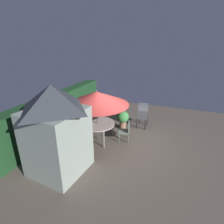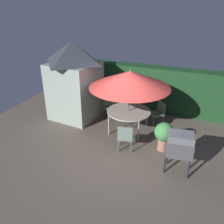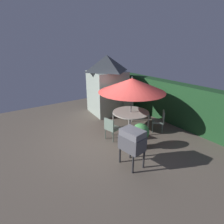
# 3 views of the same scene
# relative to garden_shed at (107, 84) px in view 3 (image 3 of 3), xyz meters

# --- Properties ---
(ground_plane) EXTENTS (11.00, 11.00, 0.00)m
(ground_plane) POSITION_rel_garden_shed_xyz_m (2.46, -1.65, -1.53)
(ground_plane) COLOR brown
(hedge_backdrop) EXTENTS (7.25, 0.64, 1.87)m
(hedge_backdrop) POSITION_rel_garden_shed_xyz_m (2.46, 1.85, -0.59)
(hedge_backdrop) COLOR #193D1E
(hedge_backdrop) RESTS_ON ground
(garden_shed) EXTENTS (1.94, 1.92, 3.00)m
(garden_shed) POSITION_rel_garden_shed_xyz_m (0.00, 0.00, 0.00)
(garden_shed) COLOR gray
(garden_shed) RESTS_ON ground
(patio_table) EXTENTS (1.55, 1.55, 0.78)m
(patio_table) POSITION_rel_garden_shed_xyz_m (2.33, -0.31, -0.79)
(patio_table) COLOR #B2ADA3
(patio_table) RESTS_ON ground
(patio_umbrella) EXTENTS (2.75, 2.75, 2.29)m
(patio_umbrella) POSITION_rel_garden_shed_xyz_m (2.33, -0.31, 0.42)
(patio_umbrella) COLOR #4C4C51
(patio_umbrella) RESTS_ON ground
(bbq_grill) EXTENTS (0.77, 0.60, 1.20)m
(bbq_grill) POSITION_rel_garden_shed_xyz_m (4.32, -1.93, -0.68)
(bbq_grill) COLOR #47474C
(bbq_grill) RESTS_ON ground
(chair_near_shed) EXTENTS (0.65, 0.65, 0.90)m
(chair_near_shed) POSITION_rel_garden_shed_xyz_m (3.21, 0.56, -1.01)
(chair_near_shed) COLOR slate
(chair_near_shed) RESTS_ON ground
(chair_far_side) EXTENTS (0.65, 0.65, 0.90)m
(chair_far_side) POSITION_rel_garden_shed_xyz_m (1.33, 0.41, -1.01)
(chair_far_side) COLOR slate
(chair_far_side) RESTS_ON ground
(chair_toward_hedge) EXTENTS (0.56, 0.56, 0.90)m
(chair_toward_hedge) POSITION_rel_garden_shed_xyz_m (2.65, -1.55, -1.01)
(chair_toward_hedge) COLOR slate
(chair_toward_hedge) RESTS_ON ground
(potted_plant_by_shed) EXTENTS (0.60, 0.60, 0.94)m
(potted_plant_by_shed) POSITION_rel_garden_shed_xyz_m (3.74, -1.05, -0.96)
(potted_plant_by_shed) COLOR #936651
(potted_plant_by_shed) RESTS_ON ground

